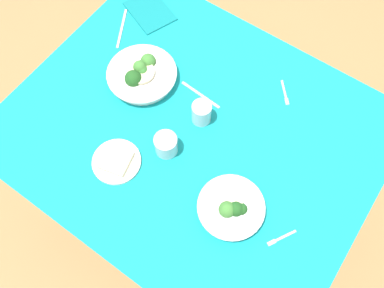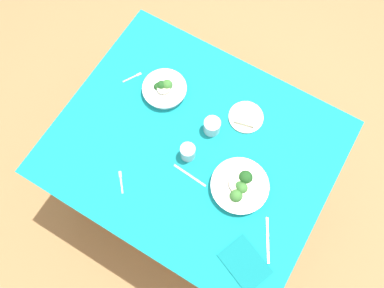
{
  "view_description": "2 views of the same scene",
  "coord_description": "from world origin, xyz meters",
  "views": [
    {
      "loc": [
        -0.37,
        0.54,
        2.1
      ],
      "look_at": [
        -0.03,
        0.06,
        0.79
      ],
      "focal_mm": 37.2,
      "sensor_mm": 36.0,
      "label": 1
    },
    {
      "loc": [
        0.32,
        -0.56,
        2.59
      ],
      "look_at": [
        -0.01,
        0.0,
        0.79
      ],
      "focal_mm": 36.82,
      "sensor_mm": 36.0,
      "label": 2
    }
  ],
  "objects": [
    {
      "name": "broccoli_bowl_far",
      "position": [
        -0.28,
        0.18,
        0.81
      ],
      "size": [
        0.23,
        0.23,
        0.08
      ],
      "color": "white",
      "rests_on": "dining_table"
    },
    {
      "name": "water_glass_center",
      "position": [
        0.03,
        0.12,
        0.82
      ],
      "size": [
        0.08,
        0.08,
        0.08
      ],
      "primitive_type": "cylinder",
      "color": "silver",
      "rests_on": "dining_table"
    },
    {
      "name": "bread_side_plate",
      "position": [
        0.15,
        0.26,
        0.79
      ],
      "size": [
        0.17,
        0.17,
        0.03
      ],
      "color": "silver",
      "rests_on": "dining_table"
    },
    {
      "name": "fork_by_far_bowl",
      "position": [
        -0.2,
        -0.33,
        0.78
      ],
      "size": [
        0.08,
        0.09,
        0.0
      ],
      "rotation": [
        0.0,
        0.0,
        2.29
      ],
      "color": "#B7B7BC",
      "rests_on": "dining_table"
    },
    {
      "name": "fork_by_near_bowl",
      "position": [
        -0.47,
        0.17,
        0.78
      ],
      "size": [
        0.06,
        0.1,
        0.0
      ],
      "rotation": [
        0.0,
        0.0,
        1.04
      ],
      "color": "#B7B7BC",
      "rests_on": "dining_table"
    },
    {
      "name": "dining_table",
      "position": [
        0.0,
        0.0,
        0.67
      ],
      "size": [
        1.34,
        1.1,
        0.78
      ],
      "color": "teal",
      "rests_on": "ground_plane"
    },
    {
      "name": "napkin_folded_upper",
      "position": [
        0.47,
        -0.36,
        0.78
      ],
      "size": [
        0.25,
        0.22,
        0.01
      ],
      "primitive_type": "cube",
      "rotation": [
        0.0,
        0.0,
        -0.37
      ],
      "color": "#0F777D",
      "rests_on": "dining_table"
    },
    {
      "name": "table_knife_right",
      "position": [
        0.06,
        -0.14,
        0.78
      ],
      "size": [
        0.18,
        0.02,
        0.0
      ],
      "primitive_type": "cube",
      "rotation": [
        0.0,
        0.0,
        6.21
      ],
      "color": "#B7B7BC",
      "rests_on": "dining_table"
    },
    {
      "name": "water_glass_side",
      "position": [
        -0.0,
        -0.05,
        0.83
      ],
      "size": [
        0.07,
        0.07,
        0.09
      ],
      "primitive_type": "cylinder",
      "color": "silver",
      "rests_on": "dining_table"
    },
    {
      "name": "ground_plane",
      "position": [
        0.0,
        0.0,
        0.0
      ],
      "size": [
        6.0,
        6.0,
        0.0
      ],
      "primitive_type": "plane",
      "color": "#9E7547"
    },
    {
      "name": "broccoli_bowl_near",
      "position": [
        0.29,
        -0.07,
        0.81
      ],
      "size": [
        0.27,
        0.27,
        0.08
      ],
      "color": "white",
      "rests_on": "dining_table"
    },
    {
      "name": "table_knife_left",
      "position": [
        0.51,
        -0.22,
        0.78
      ],
      "size": [
        0.11,
        0.18,
        0.0
      ],
      "primitive_type": "cube",
      "rotation": [
        0.0,
        0.0,
        5.21
      ],
      "color": "#B7B7BC",
      "rests_on": "dining_table"
    }
  ]
}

